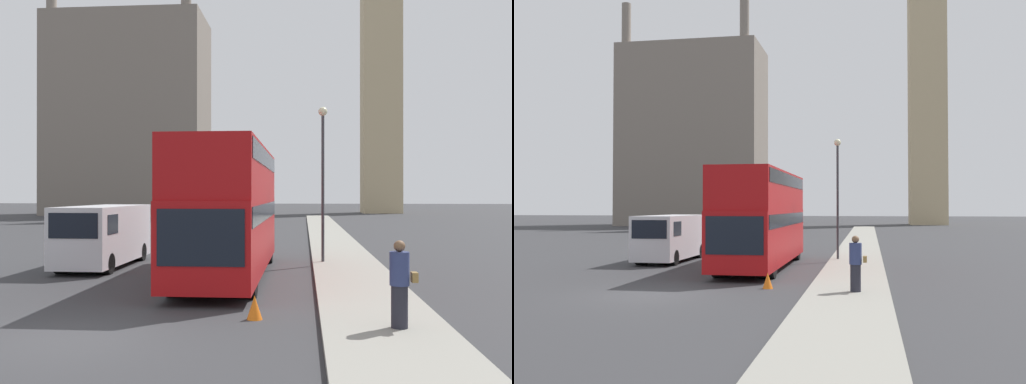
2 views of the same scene
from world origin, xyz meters
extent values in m
plane|color=#333335|center=(0.00, 0.00, 0.00)|extent=(300.00, 300.00, 0.00)
cube|color=gray|center=(6.33, 0.00, 0.07)|extent=(2.66, 120.00, 0.15)
cube|color=tan|center=(16.00, 74.12, 22.62)|extent=(5.54, 5.54, 45.24)
cube|color=slate|center=(-19.06, 64.90, 13.33)|extent=(20.81, 10.98, 26.67)
cube|color=#A80F11|center=(2.10, 8.60, 1.50)|extent=(2.50, 11.29, 2.38)
cube|color=#A80F11|center=(2.10, 8.60, 3.56)|extent=(2.50, 11.06, 1.74)
cube|color=black|center=(2.10, 8.60, 2.26)|extent=(2.54, 10.84, 0.55)
cube|color=black|center=(2.10, 8.60, 4.05)|extent=(2.54, 10.61, 0.55)
cube|color=black|center=(2.10, 2.94, 1.78)|extent=(2.20, 0.03, 1.43)
cylinder|color=black|center=(1.20, 4.65, 0.56)|extent=(0.70, 1.12, 1.12)
cylinder|color=black|center=(3.00, 4.65, 0.56)|extent=(0.70, 1.12, 1.12)
cylinder|color=black|center=(1.20, 12.55, 0.56)|extent=(0.70, 1.12, 1.12)
cylinder|color=black|center=(3.00, 12.55, 0.56)|extent=(0.70, 1.12, 1.12)
cube|color=silver|center=(-3.17, 10.85, 1.30)|extent=(2.04, 6.07, 2.18)
cube|color=black|center=(-3.17, 7.80, 1.78)|extent=(1.73, 0.02, 0.87)
cube|color=black|center=(-3.17, 8.88, 1.78)|extent=(2.07, 1.09, 0.70)
cylinder|color=black|center=(-3.94, 8.78, 0.38)|extent=(0.51, 0.75, 0.75)
cylinder|color=black|center=(-2.41, 8.78, 0.38)|extent=(0.51, 0.75, 0.75)
cylinder|color=black|center=(-3.94, 12.91, 0.38)|extent=(0.51, 0.75, 0.75)
cylinder|color=black|center=(-2.41, 12.91, 0.38)|extent=(0.51, 0.75, 0.75)
cylinder|color=#23232D|center=(6.57, 0.78, 0.58)|extent=(0.34, 0.34, 0.86)
cylinder|color=navy|center=(6.57, 0.78, 1.35)|extent=(0.39, 0.39, 0.68)
sphere|color=brown|center=(6.57, 0.78, 1.81)|extent=(0.23, 0.23, 0.23)
cube|color=olive|center=(6.87, 0.78, 1.18)|extent=(0.12, 0.24, 0.20)
cylinder|color=#38383D|center=(5.41, 11.97, 3.06)|extent=(0.12, 0.12, 5.83)
sphere|color=beige|center=(5.41, 11.97, 6.16)|extent=(0.36, 0.36, 0.36)
cube|color=#99999E|center=(-2.94, 36.85, 0.57)|extent=(1.90, 4.26, 0.81)
cube|color=black|center=(-2.94, 36.95, 1.26)|extent=(1.71, 2.05, 0.56)
cylinder|color=black|center=(-3.68, 35.48, 0.33)|extent=(0.42, 0.66, 0.66)
cylinder|color=black|center=(-2.20, 35.48, 0.33)|extent=(0.42, 0.66, 0.66)
cylinder|color=black|center=(-3.68, 38.21, 0.33)|extent=(0.42, 0.66, 0.66)
cylinder|color=black|center=(-2.20, 38.21, 0.33)|extent=(0.42, 0.66, 0.66)
cone|color=orange|center=(3.52, 1.98, 0.28)|extent=(0.36, 0.36, 0.55)
camera|label=1|loc=(4.64, -10.96, 2.87)|focal=40.00mm
camera|label=2|loc=(7.01, -17.56, 2.86)|focal=40.00mm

